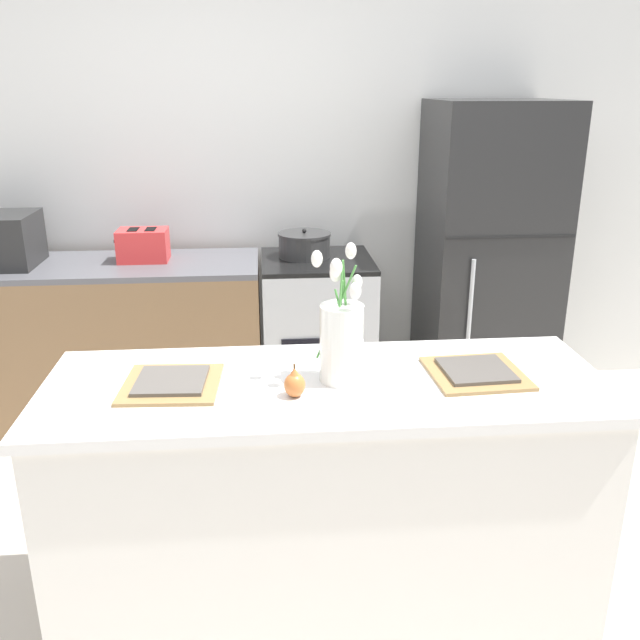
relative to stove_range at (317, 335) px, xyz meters
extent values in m
plane|color=beige|center=(-0.10, -1.60, -0.44)|extent=(10.00, 10.00, 0.00)
cube|color=silver|center=(-0.10, 0.40, 0.91)|extent=(5.20, 0.08, 2.70)
cube|color=silver|center=(-0.10, -1.60, -0.02)|extent=(1.76, 0.62, 0.85)
cube|color=silver|center=(-0.10, -1.60, 0.43)|extent=(1.80, 0.66, 0.03)
cube|color=brown|center=(-1.16, 0.00, -0.01)|extent=(1.68, 0.60, 0.86)
cube|color=#515156|center=(-1.16, 0.00, 0.43)|extent=(1.68, 0.60, 0.03)
cube|color=#B2B5B7|center=(0.00, 0.00, -0.01)|extent=(0.60, 0.60, 0.87)
cube|color=black|center=(0.00, 0.00, 0.43)|extent=(0.60, 0.60, 0.02)
cube|color=black|center=(0.00, -0.30, -0.04)|extent=(0.42, 0.01, 0.28)
cube|color=black|center=(0.95, 0.00, 0.41)|extent=(0.68, 0.64, 1.71)
cube|color=black|center=(0.95, -0.32, 0.62)|extent=(0.67, 0.01, 0.01)
cylinder|color=#B2B5B7|center=(0.76, -0.34, 0.14)|extent=(0.02, 0.02, 0.74)
cylinder|color=silver|center=(-0.05, -1.59, 0.57)|extent=(0.14, 0.14, 0.25)
cylinder|color=#4C9342|center=(-0.03, -1.59, 0.63)|extent=(0.05, 0.02, 0.24)
ellipsoid|color=white|center=(-0.01, -1.59, 0.77)|extent=(0.03, 0.03, 0.05)
cylinder|color=#4C9342|center=(-0.04, -1.57, 0.67)|extent=(0.04, 0.05, 0.33)
ellipsoid|color=white|center=(-0.02, -1.55, 0.86)|extent=(0.03, 0.03, 0.05)
cylinder|color=#4C9342|center=(-0.06, -1.59, 0.64)|extent=(0.03, 0.03, 0.27)
ellipsoid|color=white|center=(-0.07, -1.57, 0.80)|extent=(0.04, 0.04, 0.06)
cylinder|color=#4C9342|center=(-0.07, -1.59, 0.67)|extent=(0.12, 0.03, 0.31)
ellipsoid|color=white|center=(-0.13, -1.58, 0.84)|extent=(0.04, 0.04, 0.05)
cylinder|color=#4C9342|center=(-0.07, -1.62, 0.66)|extent=(0.03, 0.05, 0.30)
ellipsoid|color=white|center=(-0.08, -1.64, 0.83)|extent=(0.04, 0.04, 0.06)
cylinder|color=#4C9342|center=(-0.05, -1.60, 0.63)|extent=(0.06, 0.09, 0.23)
ellipsoid|color=white|center=(-0.02, -1.65, 0.76)|extent=(0.04, 0.04, 0.05)
ellipsoid|color=#C66B33|center=(-0.21, -1.70, 0.48)|extent=(0.07, 0.07, 0.08)
cone|color=#C66B33|center=(-0.21, -1.70, 0.53)|extent=(0.04, 0.04, 0.03)
cylinder|color=brown|center=(-0.21, -1.70, 0.54)|extent=(0.01, 0.01, 0.01)
cube|color=olive|center=(-0.59, -1.59, 0.45)|extent=(0.31, 0.31, 0.01)
cube|color=#514C47|center=(-0.59, -1.59, 0.46)|extent=(0.23, 0.23, 0.01)
cube|color=olive|center=(0.39, -1.59, 0.45)|extent=(0.31, 0.31, 0.01)
cube|color=#514C47|center=(0.39, -1.59, 0.46)|extent=(0.23, 0.23, 0.01)
cube|color=red|center=(-0.93, 0.04, 0.53)|extent=(0.26, 0.18, 0.17)
cube|color=black|center=(-0.97, 0.04, 0.61)|extent=(0.05, 0.11, 0.01)
cube|color=black|center=(-0.88, 0.04, 0.61)|extent=(0.05, 0.11, 0.01)
cube|color=black|center=(-1.07, 0.04, 0.56)|extent=(0.02, 0.02, 0.02)
cylinder|color=#2D2D2D|center=(-0.06, 0.05, 0.50)|extent=(0.28, 0.28, 0.12)
cylinder|color=#2D2D2D|center=(-0.06, 0.05, 0.57)|extent=(0.29, 0.29, 0.01)
sphere|color=black|center=(-0.06, 0.05, 0.59)|extent=(0.02, 0.02, 0.02)
camera|label=1|loc=(-0.29, -3.56, 1.34)|focal=38.00mm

